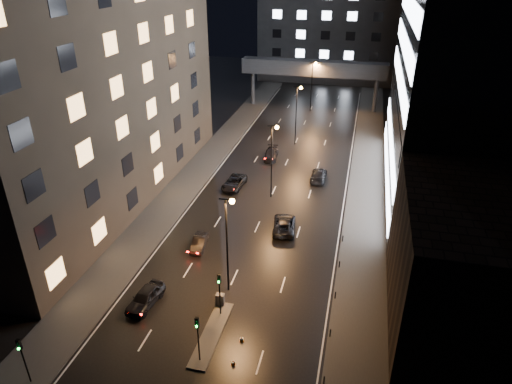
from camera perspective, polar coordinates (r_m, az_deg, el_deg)
ground at (r=72.38m, az=3.86°, el=3.73°), size 160.00×160.00×0.00m
sidewalk_left at (r=70.94m, az=-6.86°, el=3.15°), size 5.00×110.00×0.15m
sidewalk_right at (r=67.00m, az=13.67°, el=1.03°), size 5.00×110.00×0.15m
building_left at (r=60.34m, az=-21.12°, el=17.15°), size 15.00×48.00×40.00m
building_right_low at (r=42.37m, az=23.91°, el=-8.03°), size 10.00×18.00×12.00m
building_right_glass at (r=63.42m, az=28.00°, el=18.61°), size 20.00×36.00×45.00m
building_far at (r=125.04m, az=9.03°, el=19.46°), size 34.00×14.00×25.00m
skybridge at (r=98.27m, az=7.22°, el=15.03°), size 30.00×3.00×10.00m
median_island at (r=41.17m, az=-5.54°, el=-17.21°), size 1.60×8.00×0.15m
traffic_signal_near at (r=40.91m, az=-4.59°, el=-11.83°), size 0.28×0.34×4.40m
traffic_signal_far at (r=37.07m, az=-7.30°, el=-17.00°), size 0.28×0.34×4.40m
traffic_signal_corner at (r=39.37m, az=-27.19°, el=-17.63°), size 0.28×0.34×4.40m
bollard_row at (r=42.78m, az=9.58°, el=-14.77°), size 0.12×25.12×0.90m
streetlight_near at (r=41.66m, az=-3.48°, el=-5.21°), size 1.45×0.50×10.15m
streetlight_mid_a at (r=58.95m, az=2.14°, el=4.99°), size 1.45×0.50×10.15m
streetlight_mid_b at (r=77.56m, az=5.19°, el=10.43°), size 1.45×0.50×10.15m
streetlight_far at (r=96.72m, az=7.10°, el=13.72°), size 1.45×0.50×10.15m
car_away_a at (r=44.52m, az=-13.66°, el=-12.69°), size 2.50×4.93×1.61m
car_away_b at (r=51.32m, az=-7.10°, el=-6.29°), size 1.81×4.04×1.29m
car_away_c at (r=63.98m, az=-2.74°, el=1.18°), size 2.84×5.44×1.46m
car_away_d at (r=73.51m, az=1.92°, el=4.78°), size 2.47×5.15×1.45m
car_toward_a at (r=54.09m, az=3.54°, el=-4.05°), size 3.21×5.76×1.52m
car_toward_b at (r=66.71m, az=7.84°, el=2.11°), size 2.13×5.23×1.52m
utility_cabinet at (r=43.41m, az=-4.49°, el=-13.21°), size 0.77×0.56×1.13m
cone_a at (r=38.66m, az=-2.86°, el=-20.51°), size 0.41×0.41×0.45m
cone_b at (r=40.33m, az=-1.80°, el=-17.89°), size 0.41×0.41×0.49m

